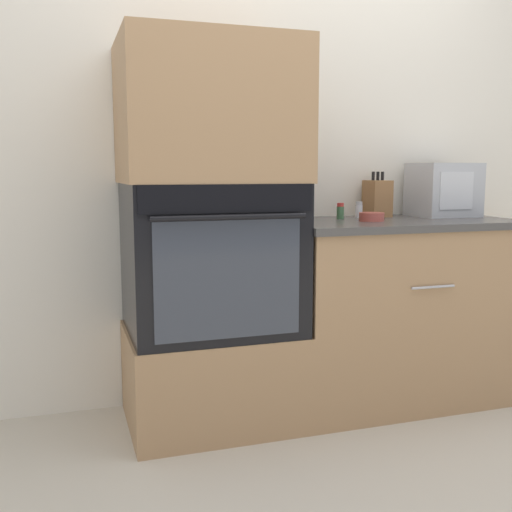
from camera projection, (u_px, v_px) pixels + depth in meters
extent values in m
plane|color=beige|center=(314.00, 436.00, 2.62)|extent=(12.00, 12.00, 0.00)
cube|color=silver|center=(268.00, 151.00, 3.04)|extent=(8.00, 0.05, 2.50)
cube|color=#A87F56|center=(212.00, 375.00, 2.75)|extent=(0.76, 0.60, 0.44)
cube|color=black|center=(211.00, 257.00, 2.68)|extent=(0.74, 0.59, 0.66)
cube|color=black|center=(228.00, 199.00, 2.36)|extent=(0.71, 0.01, 0.11)
cube|color=#3FBFF2|center=(228.00, 199.00, 2.35)|extent=(0.09, 0.00, 0.03)
cube|color=#333842|center=(229.00, 279.00, 2.40)|extent=(0.61, 0.01, 0.49)
cylinder|color=black|center=(230.00, 217.00, 2.34)|extent=(0.63, 0.02, 0.02)
cube|color=#A87F56|center=(209.00, 113.00, 2.59)|extent=(0.76, 0.60, 0.60)
cube|color=#A87F56|center=(395.00, 313.00, 3.01)|extent=(1.14, 0.60, 0.88)
cube|color=#474442|center=(398.00, 223.00, 2.95)|extent=(1.16, 0.63, 0.03)
cylinder|color=#B7B7BC|center=(433.00, 287.00, 2.69)|extent=(0.22, 0.01, 0.01)
cube|color=#B2B5BA|center=(443.00, 190.00, 3.15)|extent=(0.31, 0.27, 0.28)
cube|color=silver|center=(457.00, 191.00, 3.02)|extent=(0.19, 0.01, 0.19)
cube|color=olive|center=(377.00, 199.00, 3.13)|extent=(0.11, 0.14, 0.19)
cylinder|color=black|center=(373.00, 176.00, 3.10)|extent=(0.02, 0.02, 0.04)
cylinder|color=black|center=(378.00, 176.00, 3.11)|extent=(0.02, 0.02, 0.04)
cylinder|color=black|center=(382.00, 176.00, 3.12)|extent=(0.02, 0.02, 0.04)
cylinder|color=#B24C42|center=(372.00, 217.00, 2.86)|extent=(0.12, 0.12, 0.04)
cylinder|color=silver|center=(359.00, 211.00, 3.07)|extent=(0.04, 0.04, 0.06)
cylinder|color=#B7B7BC|center=(359.00, 203.00, 3.06)|extent=(0.03, 0.03, 0.02)
cylinder|color=#427047|center=(340.00, 213.00, 2.97)|extent=(0.04, 0.04, 0.06)
cylinder|color=red|center=(340.00, 205.00, 2.97)|extent=(0.03, 0.03, 0.02)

